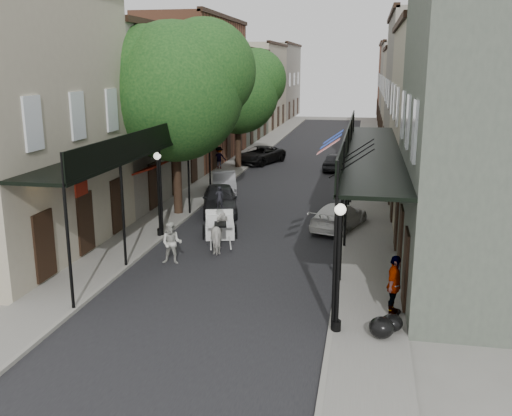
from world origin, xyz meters
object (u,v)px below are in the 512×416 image
at_px(lamppost_left, 159,193).
at_px(tree_far, 243,89).
at_px(car_left_far, 260,155).
at_px(pedestrian_sidewalk_right, 394,285).
at_px(carriage, 220,215).
at_px(pedestrian_sidewalk_left, 219,158).
at_px(horse, 220,234).
at_px(car_left_near, 220,199).
at_px(car_right_near, 339,216).
at_px(car_right_far, 336,161).
at_px(tree_near, 183,86).
at_px(pedestrian_walking, 172,243).
at_px(car_left_mid, 224,182).
at_px(lamppost_right_far, 355,157).
at_px(lamppost_right_near, 338,266).

bearing_deg(lamppost_left, tree_far, 90.46).
bearing_deg(car_left_far, pedestrian_sidewalk_right, -49.91).
distance_m(carriage, pedestrian_sidewalk_left, 16.63).
height_order(horse, car_left_near, car_left_near).
bearing_deg(car_right_near, horse, 60.65).
relative_size(car_right_near, car_right_far, 1.07).
height_order(tree_far, car_left_near, tree_far).
xyz_separation_m(tree_near, lamppost_left, (0.10, -4.18, -4.44)).
relative_size(horse, pedestrian_walking, 1.05).
bearing_deg(pedestrian_walking, car_left_mid, 88.68).
relative_size(horse, carriage, 0.71).
bearing_deg(car_left_near, car_left_mid, 86.28).
bearing_deg(car_left_near, tree_far, 81.78).
distance_m(tree_near, tree_far, 14.02).
distance_m(car_left_far, car_right_near, 18.71).
bearing_deg(tree_near, car_left_near, 20.16).
xyz_separation_m(car_left_near, car_left_mid, (-0.96, 4.74, -0.09)).
xyz_separation_m(tree_near, pedestrian_sidewalk_right, (9.92, -10.75, -5.44)).
bearing_deg(pedestrian_sidewalk_right, car_right_far, 21.45).
height_order(lamppost_left, carriage, lamppost_left).
bearing_deg(lamppost_right_far, pedestrian_walking, -113.34).
relative_size(lamppost_right_far, pedestrian_walking, 2.24).
xyz_separation_m(tree_far, car_right_far, (6.85, 0.37, -5.18)).
distance_m(horse, pedestrian_sidewalk_left, 18.91).
distance_m(carriage, pedestrian_sidewalk_right, 10.47).
bearing_deg(tree_far, car_right_near, -62.67).
relative_size(lamppost_right_near, car_left_far, 0.76).
bearing_deg(carriage, car_right_near, 6.47).
distance_m(car_left_near, car_right_far, 14.73).
relative_size(pedestrian_sidewalk_left, car_left_far, 0.33).
bearing_deg(car_right_near, car_right_far, -68.70).
distance_m(tree_near, lamppost_left, 6.10).
bearing_deg(pedestrian_sidewalk_left, car_right_near, 119.76).
bearing_deg(car_right_far, car_left_near, 75.14).
distance_m(lamppost_left, car_left_near, 5.16).
xyz_separation_m(lamppost_right_far, car_right_far, (-1.50, 6.54, -1.39)).
bearing_deg(horse, pedestrian_sidewalk_right, 126.46).
xyz_separation_m(tree_far, car_left_far, (0.85, 2.18, -5.16)).
distance_m(carriage, car_left_mid, 8.82).
height_order(tree_near, pedestrian_sidewalk_right, tree_near).
xyz_separation_m(pedestrian_walking, pedestrian_sidewalk_right, (8.17, -3.40, 0.22)).
distance_m(lamppost_right_near, lamppost_right_far, 20.00).
height_order(carriage, car_left_far, carriage).
height_order(horse, car_right_near, horse).
relative_size(lamppost_right_far, car_left_near, 0.86).
xyz_separation_m(tree_far, car_left_near, (1.65, -13.41, -5.10)).
xyz_separation_m(lamppost_left, car_right_near, (7.70, 3.00, -1.45)).
bearing_deg(car_right_near, carriage, 39.53).
xyz_separation_m(lamppost_right_far, pedestrian_walking, (-6.55, -15.17, -1.22)).
distance_m(tree_near, lamppost_right_far, 12.24).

